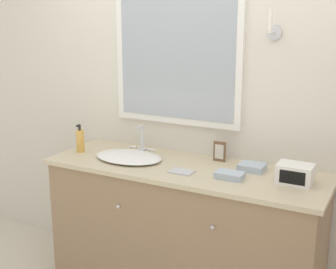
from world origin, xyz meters
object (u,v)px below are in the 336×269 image
at_px(appliance_box, 295,174).
at_px(picture_frame, 220,152).
at_px(sink_basin, 129,156).
at_px(soap_bottle, 80,141).

relative_size(appliance_box, picture_frame, 1.50).
xyz_separation_m(sink_basin, appliance_box, (1.10, 0.05, 0.04)).
bearing_deg(picture_frame, sink_basin, -157.37).
height_order(sink_basin, appliance_box, sink_basin).
relative_size(soap_bottle, picture_frame, 1.48).
bearing_deg(appliance_box, picture_frame, 160.87).
bearing_deg(picture_frame, appliance_box, -19.13).
height_order(sink_basin, soap_bottle, same).
relative_size(sink_basin, picture_frame, 3.49).
xyz_separation_m(soap_bottle, appliance_box, (1.49, 0.06, -0.03)).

